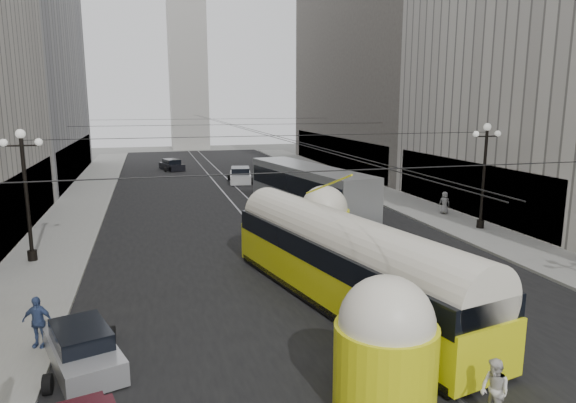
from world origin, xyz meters
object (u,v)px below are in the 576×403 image
pedestrian_crossing_a (358,347)px  pedestrian_crossing_b (494,391)px  city_bus (308,189)px  pedestrian_sidewalk_left (37,321)px  streetcar (344,261)px  sedan_silver (82,348)px  pedestrian_sidewalk_right (444,203)px

pedestrian_crossing_a → pedestrian_crossing_b: bearing=-106.8°
city_bus → pedestrian_sidewalk_left: size_ratio=8.32×
streetcar → city_bus: (3.51, 15.77, 0.10)m
pedestrian_crossing_b → pedestrian_sidewalk_left: 13.46m
pedestrian_crossing_a → pedestrian_sidewalk_left: 10.01m
streetcar → sedan_silver: size_ratio=3.75×
streetcar → pedestrian_crossing_a: (-1.54, -5.10, -0.84)m
streetcar → sedan_silver: bearing=-165.4°
sedan_silver → pedestrian_sidewalk_left: pedestrian_sidewalk_left is taller
pedestrian_crossing_b → city_bus: bearing=169.9°
sedan_silver → pedestrian_sidewalk_left: bearing=135.5°
pedestrian_crossing_b → pedestrian_sidewalk_right: (11.62, 20.92, 0.12)m
streetcar → pedestrian_crossing_a: bearing=-106.8°
streetcar → pedestrian_crossing_a: 5.39m
pedestrian_crossing_a → sedan_silver: bearing=103.0°
city_bus → pedestrian_crossing_b: bearing=-96.4°
pedestrian_sidewalk_left → streetcar: bearing=22.7°
sedan_silver → pedestrian_sidewalk_right: pedestrian_sidewalk_right is taller
city_bus → pedestrian_sidewalk_left: 21.97m
city_bus → pedestrian_crossing_a: 21.50m
streetcar → pedestrian_sidewalk_left: (-10.67, -0.99, -0.79)m
pedestrian_sidewalk_right → streetcar: bearing=56.7°
city_bus → sedan_silver: size_ratio=3.20×
pedestrian_crossing_a → city_bus: bearing=18.7°
city_bus → sedan_silver: (-12.74, -18.17, -1.30)m
pedestrian_sidewalk_left → pedestrian_crossing_b: bearing=-13.5°
pedestrian_crossing_b → pedestrian_sidewalk_right: pedestrian_sidewalk_right is taller
streetcar → pedestrian_sidewalk_right: streetcar is taller
streetcar → sedan_silver: streetcar is taller
pedestrian_crossing_b → pedestrian_sidewalk_left: size_ratio=0.97×
pedestrian_sidewalk_left → sedan_silver: bearing=-27.0°
sedan_silver → pedestrian_crossing_b: pedestrian_crossing_b is taller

